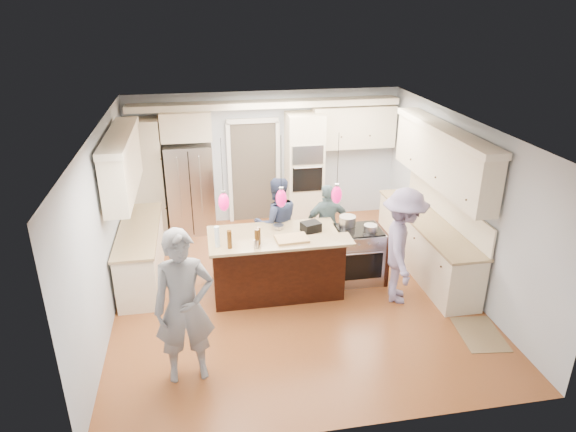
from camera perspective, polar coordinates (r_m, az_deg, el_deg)
name	(u,v)px	position (r m, az deg, el deg)	size (l,w,h in m)	color
ground_plane	(292,289)	(8.46, 0.42, -8.10)	(6.00, 6.00, 0.00)	#9D552B
room_shell	(292,184)	(7.68, 0.46, 3.58)	(5.54, 6.04, 2.72)	#B2BCC6
refrigerator	(191,188)	(10.36, -10.75, 3.05)	(0.90, 0.70, 1.80)	#B7B7BC
oven_column	(304,169)	(10.51, 1.81, 5.19)	(0.72, 0.69, 2.30)	beige
back_upper_cabinets	(229,147)	(10.25, -6.54, 7.62)	(5.30, 0.61, 2.54)	beige
right_counter_run	(431,212)	(8.96, 15.64, 0.40)	(0.64, 3.10, 2.51)	beige
left_cabinets	(134,221)	(8.65, -16.69, -0.54)	(0.64, 2.30, 2.51)	beige
kitchen_island	(276,262)	(8.25, -1.36, -5.12)	(2.10, 1.46, 1.12)	black
island_range	(359,254)	(8.62, 7.87, -4.22)	(0.82, 0.71, 0.92)	#B7B7BC
pendant_lights	(281,198)	(7.17, -0.76, 2.00)	(1.75, 0.15, 1.03)	black
person_bar_end	(184,307)	(6.31, -11.45, -9.93)	(0.73, 0.48, 1.99)	slate
person_far_left	(277,223)	(8.81, -1.24, -0.78)	(0.79, 0.62, 1.63)	navy
person_far_right	(327,224)	(9.02, 4.40, -0.90)	(0.85, 0.35, 1.45)	slate
person_range_side	(403,246)	(7.97, 12.61, -3.30)	(1.18, 0.68, 1.83)	#8578A2
floor_rug	(480,334)	(7.92, 20.55, -12.17)	(0.58, 0.84, 0.01)	olive
water_bottle	(217,237)	(7.31, -7.87, -2.30)	(0.07, 0.07, 0.31)	silver
beer_bottle_a	(229,239)	(7.26, -6.52, -2.61)	(0.07, 0.07, 0.27)	#4A2B0D
beer_bottle_b	(257,238)	(7.25, -3.47, -2.48)	(0.07, 0.07, 0.28)	#4A2B0D
beer_bottle_c	(258,236)	(7.34, -3.31, -2.21)	(0.07, 0.07, 0.26)	#4A2B0D
drink_can	(256,244)	(7.25, -3.58, -3.14)	(0.07, 0.07, 0.13)	#B7B7BC
cutting_board	(292,239)	(7.50, 0.42, -2.54)	(0.47, 0.33, 0.04)	tan
pot_large	(347,221)	(8.49, 6.61, -0.54)	(0.28, 0.28, 0.16)	#B7B7BC
pot_small	(370,228)	(8.34, 9.14, -1.33)	(0.22, 0.22, 0.11)	#B7B7BC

